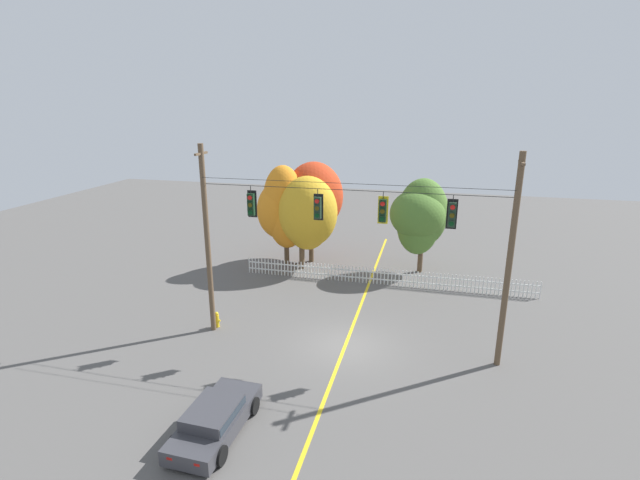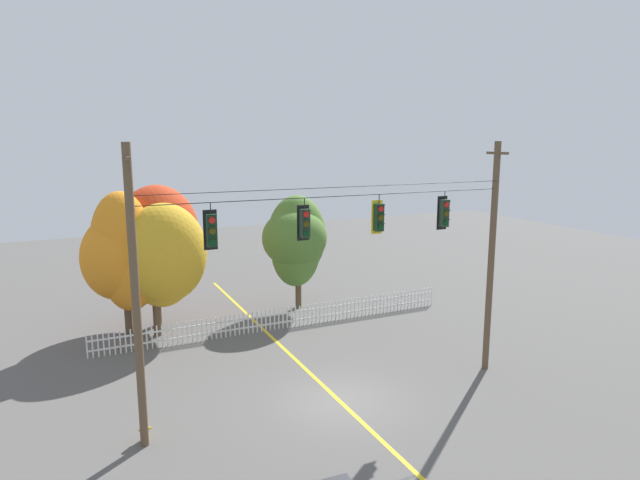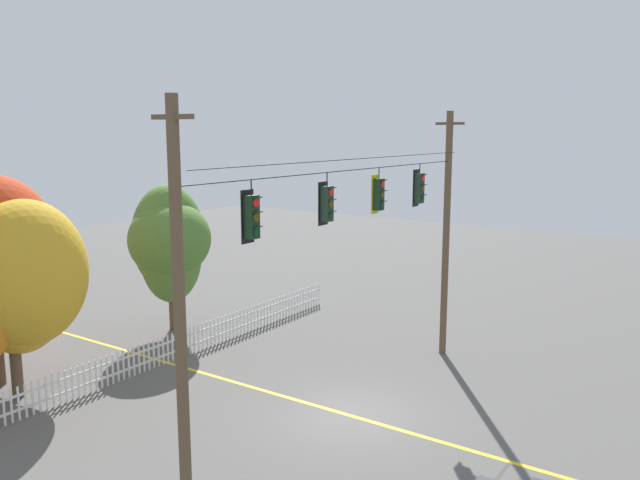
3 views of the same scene
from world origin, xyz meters
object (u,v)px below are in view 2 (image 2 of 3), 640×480
autumn_oak_far_east (154,244)px  traffic_signal_northbound_primary (444,213)px  traffic_signal_eastbound_side (379,217)px  autumn_maple_near_fence (122,255)px  autumn_maple_far_west (296,240)px  traffic_signal_northbound_secondary (305,223)px  fire_hydrant (145,428)px  traffic_signal_westbound_side (211,230)px  autumn_maple_mid (164,259)px

autumn_oak_far_east → traffic_signal_northbound_primary: bearing=-51.5°
autumn_oak_far_east → traffic_signal_eastbound_side: bearing=-61.5°
autumn_maple_near_fence → autumn_maple_far_west: size_ratio=1.11×
traffic_signal_northbound_secondary → fire_hydrant: 8.16m
traffic_signal_westbound_side → fire_hydrant: traffic_signal_westbound_side is taller
traffic_signal_northbound_secondary → autumn_oak_far_east: bearing=106.3°
traffic_signal_eastbound_side → traffic_signal_northbound_primary: size_ratio=0.97×
autumn_oak_far_east → autumn_maple_far_west: size_ratio=1.13×
autumn_maple_mid → fire_hydrant: size_ratio=7.74×
traffic_signal_westbound_side → traffic_signal_northbound_primary: size_ratio=1.01×
traffic_signal_eastbound_side → traffic_signal_northbound_secondary: bearing=-180.0°
autumn_maple_mid → autumn_oak_far_east: size_ratio=0.90×
traffic_signal_northbound_primary → autumn_maple_mid: (-8.73, 9.49, -2.82)m
traffic_signal_northbound_secondary → traffic_signal_westbound_side: bearing=180.0°
traffic_signal_eastbound_side → autumn_oak_far_east: bearing=118.5°
traffic_signal_northbound_secondary → fire_hydrant: (-5.35, 0.28, -6.15)m
traffic_signal_westbound_side → fire_hydrant: bearing=172.9°
traffic_signal_eastbound_side → traffic_signal_northbound_primary: same height
autumn_oak_far_east → autumn_maple_near_fence: bearing=-140.3°
traffic_signal_eastbound_side → autumn_oak_far_east: (-6.10, 11.21, -2.41)m
traffic_signal_northbound_secondary → traffic_signal_northbound_primary: same height
autumn_oak_far_east → fire_hydrant: size_ratio=8.59×
traffic_signal_northbound_secondary → autumn_maple_near_fence: bearing=116.3°
traffic_signal_northbound_secondary → fire_hydrant: size_ratio=1.72×
autumn_maple_mid → autumn_maple_far_west: size_ratio=1.02×
traffic_signal_northbound_secondary → autumn_maple_near_fence: traffic_signal_northbound_secondary is taller
traffic_signal_northbound_secondary → autumn_maple_near_fence: (-4.89, 9.87, -2.52)m
traffic_signal_eastbound_side → traffic_signal_westbound_side: bearing=180.0°
traffic_signal_northbound_primary → traffic_signal_westbound_side: bearing=-180.0°
autumn_maple_near_fence → fire_hydrant: size_ratio=8.44×
autumn_maple_far_west → traffic_signal_westbound_side: bearing=-124.0°
traffic_signal_eastbound_side → autumn_maple_mid: bearing=121.9°
autumn_maple_near_fence → traffic_signal_eastbound_side: bearing=-52.0°
traffic_signal_eastbound_side → autumn_maple_mid: (-5.91, 9.49, -2.84)m
traffic_signal_eastbound_side → traffic_signal_northbound_primary: 2.82m
traffic_signal_northbound_primary → autumn_maple_far_west: size_ratio=0.23×
traffic_signal_westbound_side → autumn_maple_near_fence: bearing=100.3°
autumn_oak_far_east → autumn_maple_far_west: 7.40m
traffic_signal_northbound_primary → autumn_maple_near_fence: (-10.53, 9.87, -2.53)m
autumn_oak_far_east → fire_hydrant: (-2.07, -10.93, -3.76)m
traffic_signal_westbound_side → autumn_oak_far_east: (-0.18, 11.21, -2.37)m
autumn_oak_far_east → fire_hydrant: 11.74m
traffic_signal_northbound_primary → autumn_maple_near_fence: traffic_signal_northbound_primary is taller
traffic_signal_eastbound_side → fire_hydrant: bearing=178.0°
autumn_maple_mid → fire_hydrant: (-2.26, -9.21, -3.34)m
traffic_signal_northbound_primary → autumn_maple_mid: traffic_signal_northbound_primary is taller
autumn_maple_near_fence → fire_hydrant: (-0.46, -9.59, -3.63)m
traffic_signal_northbound_primary → autumn_maple_far_west: bearing=98.3°
autumn_maple_near_fence → fire_hydrant: 10.26m
autumn_maple_near_fence → autumn_maple_far_west: 9.02m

